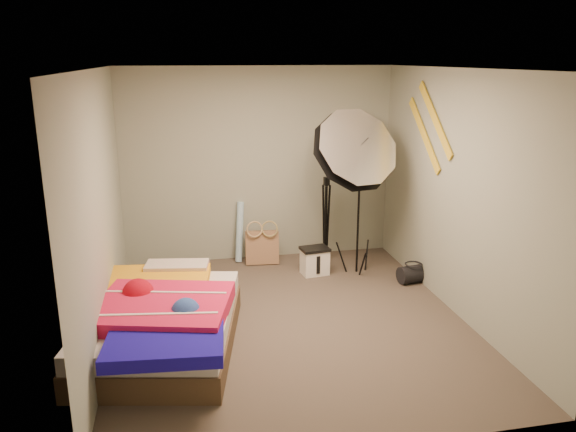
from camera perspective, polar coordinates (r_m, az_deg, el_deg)
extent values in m
plane|color=#4A3E36|center=(5.82, 0.21, -10.70)|extent=(4.00, 4.00, 0.00)
plane|color=silver|center=(5.20, 0.24, 14.75)|extent=(4.00, 4.00, 0.00)
plane|color=gray|center=(7.30, -2.97, 5.17)|extent=(3.50, 0.00, 3.50)
plane|color=gray|center=(3.54, 6.85, -6.70)|extent=(3.50, 0.00, 3.50)
plane|color=gray|center=(5.32, -18.58, 0.30)|extent=(0.00, 4.00, 4.00)
plane|color=gray|center=(5.97, 16.92, 2.09)|extent=(0.00, 4.00, 4.00)
cube|color=#9F7857|center=(7.31, -2.65, -3.20)|extent=(0.45, 0.23, 0.44)
cylinder|color=#4E9DCD|center=(7.38, -4.94, -1.62)|extent=(0.18, 0.24, 0.79)
cube|color=white|center=(6.97, 2.73, -4.67)|extent=(0.34, 0.27, 0.32)
cylinder|color=black|center=(6.89, 12.58, -5.78)|extent=(0.37, 0.26, 0.21)
cube|color=gold|center=(6.37, 14.72, 9.49)|extent=(0.02, 0.91, 0.78)
cube|color=gold|center=(6.62, 13.66, 8.03)|extent=(0.02, 0.91, 0.78)
cube|color=#4B3726|center=(5.43, -12.56, -11.77)|extent=(1.62, 2.04, 0.24)
cube|color=beige|center=(5.34, -12.69, -9.86)|extent=(1.57, 2.00, 0.16)
cube|color=orange|center=(5.69, -13.24, -6.94)|extent=(1.11, 1.00, 0.13)
cube|color=#D11844|center=(5.15, -12.60, -9.16)|extent=(1.36, 1.22, 0.15)
cube|color=#180FA3|center=(4.65, -12.34, -12.35)|extent=(0.98, 0.81, 0.11)
cube|color=#C589A3|center=(5.97, -11.20, -5.31)|extent=(0.68, 0.39, 0.13)
cylinder|color=black|center=(6.89, 7.18, 0.79)|extent=(0.03, 0.03, 1.65)
cube|color=black|center=(6.73, 7.41, 7.15)|extent=(0.06, 0.06, 0.10)
cone|color=silver|center=(6.54, 6.59, 6.47)|extent=(1.20, 0.85, 1.21)
cylinder|color=black|center=(7.27, 3.86, -0.84)|extent=(0.04, 0.04, 1.03)
cube|color=black|center=(7.13, 3.95, 3.55)|extent=(0.07, 0.07, 0.11)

